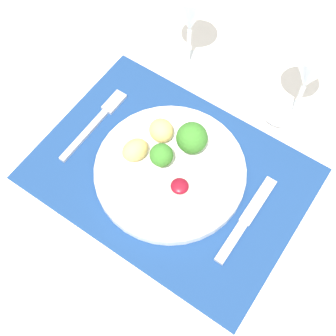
{
  "coord_description": "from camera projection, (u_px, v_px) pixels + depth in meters",
  "views": [
    {
      "loc": [
        0.21,
        -0.31,
        1.47
      ],
      "look_at": [
        -0.0,
        -0.0,
        0.75
      ],
      "focal_mm": 50.0,
      "sensor_mm": 36.0,
      "label": 1
    }
  ],
  "objects": [
    {
      "name": "ground_plane",
      "position": [
        169.0,
        278.0,
        1.48
      ],
      "size": [
        8.0,
        8.0,
        0.0
      ],
      "primitive_type": "plane",
      "color": "brown"
    },
    {
      "name": "dining_table",
      "position": [
        170.0,
        193.0,
        0.9
      ],
      "size": [
        1.33,
        1.19,
        0.73
      ],
      "color": "white",
      "rests_on": "ground_plane"
    },
    {
      "name": "placemat",
      "position": [
        170.0,
        174.0,
        0.83
      ],
      "size": [
        0.47,
        0.34,
        0.0
      ],
      "primitive_type": "cube",
      "color": "navy",
      "rests_on": "dining_table"
    },
    {
      "name": "dinner_plate",
      "position": [
        169.0,
        167.0,
        0.82
      ],
      "size": [
        0.27,
        0.27,
        0.08
      ],
      "color": "white",
      "rests_on": "placemat"
    },
    {
      "name": "fork",
      "position": [
        98.0,
        120.0,
        0.88
      ],
      "size": [
        0.02,
        0.18,
        0.01
      ],
      "rotation": [
        0.0,
        0.0,
        -0.03
      ],
      "color": "#B2B2B7",
      "rests_on": "placemat"
    },
    {
      "name": "knife",
      "position": [
        243.0,
        225.0,
        0.78
      ],
      "size": [
        0.02,
        0.18,
        0.01
      ],
      "rotation": [
        0.0,
        0.0,
        -0.02
      ],
      "color": "#B2B2B7",
      "rests_on": "placemat"
    },
    {
      "name": "spoon",
      "position": [
        272.0,
        113.0,
        0.89
      ],
      "size": [
        0.17,
        0.05,
        0.02
      ],
      "rotation": [
        0.0,
        0.0,
        0.02
      ],
      "color": "#B2B2B7",
      "rests_on": "dining_table"
    },
    {
      "name": "wine_glass_near",
      "position": [
        310.0,
        72.0,
        0.78
      ],
      "size": [
        0.08,
        0.08,
        0.18
      ],
      "color": "white",
      "rests_on": "dining_table"
    },
    {
      "name": "wine_glass_far",
      "position": [
        190.0,
        14.0,
        0.83
      ],
      "size": [
        0.08,
        0.08,
        0.19
      ],
      "color": "white",
      "rests_on": "dining_table"
    }
  ]
}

